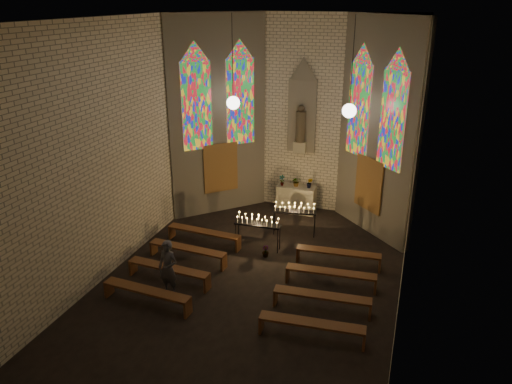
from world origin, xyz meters
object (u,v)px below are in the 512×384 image
Objects in this scene: votive_stand_left at (258,222)px; visitor at (168,268)px; altar at (296,199)px; votive_stand_right at (295,209)px; aisle_flower_pot at (265,251)px.

visitor is (-1.43, -3.21, -0.14)m from votive_stand_left.
votive_stand_left is (-0.43, -3.20, 0.42)m from altar.
votive_stand_left is 0.94× the size of visitor.
votive_stand_right is at bearing 71.13° from visitor.
votive_stand_right is at bearing 76.14° from aisle_flower_pot.
votive_stand_right is at bearing -77.70° from altar.
votive_stand_right is 0.94× the size of visitor.
votive_stand_right reaches higher than aisle_flower_pot.
votive_stand_right is at bearing 56.20° from votive_stand_left.
votive_stand_left is at bearing -130.58° from votive_stand_right.
visitor is at bearing -123.47° from aisle_flower_pot.
votive_stand_right reaches higher than altar.
aisle_flower_pot is at bearing -49.79° from votive_stand_left.
votive_stand_right is (0.44, 1.79, 0.72)m from aisle_flower_pot.
altar is at bearing 80.33° from votive_stand_left.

